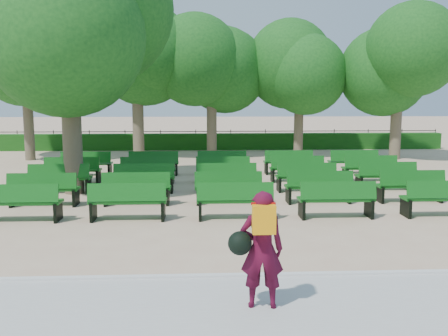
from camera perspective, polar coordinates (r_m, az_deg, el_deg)
name	(u,v)px	position (r m, az deg, el deg)	size (l,w,h in m)	color
ground	(228,201)	(14.40, 0.41, -3.76)	(120.00, 120.00, 0.00)	tan
paving	(257,307)	(7.33, 3.84, -15.58)	(30.00, 2.20, 0.06)	#B9B9B4
curb	(249,277)	(8.38, 2.91, -12.30)	(30.00, 0.12, 0.10)	silver
hedge	(213,142)	(28.19, -1.21, 3.04)	(26.00, 0.70, 0.90)	#195415
fence	(213,149)	(28.63, -1.23, 2.21)	(26.00, 0.10, 1.02)	black
tree_line	(216,158)	(24.26, -0.93, 1.13)	(21.80, 6.80, 7.04)	#1B5C1A
bench_array	(226,189)	(15.74, 0.22, -2.38)	(1.89, 0.68, 1.17)	#105C15
tree_among	(68,30)	(16.06, -17.44, 14.84)	(5.22, 5.22, 7.32)	brown
person	(260,248)	(6.97, 4.15, -9.08)	(0.79, 0.48, 1.65)	#480A21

